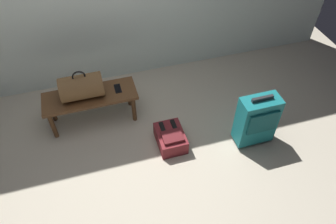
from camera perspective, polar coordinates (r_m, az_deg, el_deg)
name	(u,v)px	position (r m, az deg, el deg)	size (l,w,h in m)	color
ground_plane	(137,173)	(3.28, -5.52, -10.71)	(6.60, 6.60, 0.00)	#B2A893
bench	(90,99)	(3.58, -13.58, 2.25)	(1.00, 0.36, 0.38)	brown
duffel_bag_brown	(81,87)	(3.46, -15.08, 4.31)	(0.44, 0.26, 0.34)	brown
cell_phone	(118,88)	(3.55, -8.90, 4.15)	(0.07, 0.14, 0.01)	black
suitcase_upright_teal	(257,120)	(3.38, 15.43, -1.34)	(0.40, 0.22, 0.64)	#14666B
backpack_maroon	(171,138)	(3.41, 0.46, -4.61)	(0.28, 0.38, 0.21)	maroon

